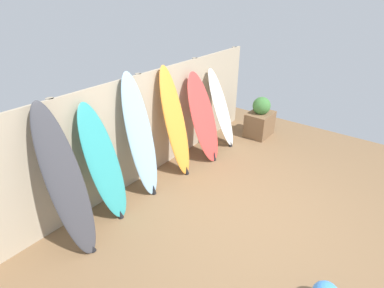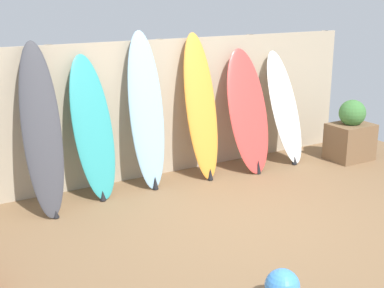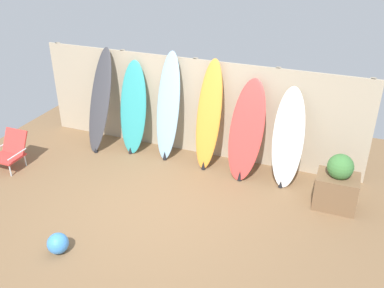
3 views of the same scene
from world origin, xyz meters
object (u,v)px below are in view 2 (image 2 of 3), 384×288
Objects in this scene: surfboard_teal_1 at (93,128)px; surfboard_orange_3 at (201,107)px; planter_box at (351,134)px; surfboard_skyblue_2 at (146,112)px; surfboard_white_5 at (285,108)px; surfboard_red_4 at (248,112)px; beach_ball at (282,286)px; surfboard_charcoal_0 at (42,130)px.

surfboard_orange_3 is at bearing -0.67° from surfboard_teal_1.
surfboard_teal_1 is 1.91× the size of planter_box.
surfboard_skyblue_2 is 1.23× the size of surfboard_white_5.
surfboard_red_4 is at bearing -175.93° from surfboard_white_5.
planter_box is at bearing 36.20° from beach_ball.
planter_box reaches higher than beach_ball.
beach_ball is at bearing -69.54° from surfboard_charcoal_0.
surfboard_charcoal_0 reaches higher than surfboard_red_4.
surfboard_teal_1 reaches higher than surfboard_red_4.
surfboard_white_5 reaches higher than planter_box.
surfboard_white_5 is 3.83m from beach_ball.
surfboard_red_4 reaches higher than beach_ball.
surfboard_orange_3 is at bearing 166.83° from planter_box.
surfboard_red_4 is 0.69m from surfboard_white_5.
surfboard_skyblue_2 is at bearing 84.72° from beach_ball.
surfboard_charcoal_0 is 1.14× the size of surfboard_red_4.
surfboard_red_4 is 1.66m from planter_box.
surfboard_orange_3 is (1.48, -0.02, 0.10)m from surfboard_teal_1.
surfboard_orange_3 is at bearing 178.20° from surfboard_white_5.
surfboard_charcoal_0 reaches higher than surfboard_white_5.
surfboard_red_4 is 1.04× the size of surfboard_white_5.
beach_ball is (-0.27, -2.96, -0.82)m from surfboard_skyblue_2.
surfboard_red_4 is (2.81, 0.00, -0.12)m from surfboard_charcoal_0.
surfboard_charcoal_0 is 1.11× the size of surfboard_teal_1.
planter_box is (3.73, -0.54, -0.46)m from surfboard_teal_1.
beach_ball is (-1.75, -2.84, -0.67)m from surfboard_red_4.
planter_box is (4.35, -0.43, -0.55)m from surfboard_charcoal_0.
surfboard_skyblue_2 is at bearing 175.44° from surfboard_red_4.
surfboard_red_4 is at bearing -4.56° from surfboard_skyblue_2.
surfboard_white_5 is (2.86, -0.06, -0.06)m from surfboard_teal_1.
surfboard_orange_3 is at bearing 70.31° from beach_ball.
surfboard_orange_3 is 0.71m from surfboard_red_4.
surfboard_teal_1 is at bearing 171.71° from planter_box.
surfboard_teal_1 is 6.01× the size of beach_ball.
surfboard_teal_1 is 1.03× the size of surfboard_red_4.
surfboard_white_5 is at bearing 49.93° from beach_ball.
beach_ball is (0.43, -2.95, -0.70)m from surfboard_teal_1.
surfboard_orange_3 is 2.37m from planter_box.
surfboard_teal_1 is 2.18m from surfboard_red_4.
surfboard_teal_1 is 0.87× the size of surfboard_skyblue_2.
surfboard_teal_1 is at bearing 98.30° from beach_ball.
surfboard_teal_1 is (0.63, 0.11, -0.09)m from surfboard_charcoal_0.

